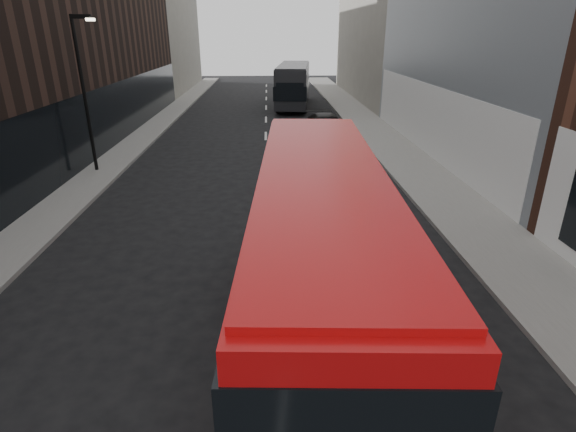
{
  "coord_description": "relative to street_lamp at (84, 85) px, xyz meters",
  "views": [
    {
      "loc": [
        0.2,
        -3.7,
        6.45
      ],
      "look_at": [
        0.61,
        5.88,
        2.5
      ],
      "focal_mm": 28.0,
      "sensor_mm": 36.0,
      "label": 1
    }
  ],
  "objects": [
    {
      "name": "sidewalk_right",
      "position": [
        15.72,
        7.0,
        -4.11
      ],
      "size": [
        3.0,
        80.0,
        0.15
      ],
      "primitive_type": "cube",
      "color": "slate",
      "rests_on": "ground"
    },
    {
      "name": "sidewalk_left",
      "position": [
        0.22,
        7.0,
        -4.11
      ],
      "size": [
        2.0,
        80.0,
        0.15
      ],
      "primitive_type": "cube",
      "color": "slate",
      "rests_on": "ground"
    },
    {
      "name": "building_left_mid",
      "position": [
        -3.28,
        12.0,
        2.82
      ],
      "size": [
        5.0,
        24.0,
        14.0
      ],
      "primitive_type": "cube",
      "color": "black",
      "rests_on": "ground"
    },
    {
      "name": "building_left_far",
      "position": [
        -3.28,
        34.0,
        2.32
      ],
      "size": [
        5.0,
        20.0,
        13.0
      ],
      "primitive_type": "cube",
      "color": "slate",
      "rests_on": "ground"
    },
    {
      "name": "street_lamp",
      "position": [
        0.0,
        0.0,
        0.0
      ],
      "size": [
        1.06,
        0.22,
        7.0
      ],
      "color": "black",
      "rests_on": "sidewalk_left"
    },
    {
      "name": "red_bus",
      "position": [
        9.39,
        -13.74,
        -1.88
      ],
      "size": [
        2.99,
        10.38,
        4.15
      ],
      "rotation": [
        0.0,
        0.0,
        -0.06
      ],
      "color": "#B40B0C",
      "rests_on": "ground"
    },
    {
      "name": "grey_bus",
      "position": [
        10.76,
        20.75,
        -2.19
      ],
      "size": [
        3.9,
        11.7,
        3.71
      ],
      "rotation": [
        0.0,
        0.0,
        -0.11
      ],
      "color": "black",
      "rests_on": "ground"
    },
    {
      "name": "car_a",
      "position": [
        11.65,
        -2.08,
        -3.42
      ],
      "size": [
        2.07,
        4.58,
        1.53
      ],
      "primitive_type": "imported",
      "rotation": [
        0.0,
        0.0,
        -0.06
      ],
      "color": "black",
      "rests_on": "ground"
    },
    {
      "name": "car_b",
      "position": [
        11.82,
        2.55,
        -3.4
      ],
      "size": [
        1.83,
        4.78,
        1.55
      ],
      "primitive_type": "imported",
      "rotation": [
        0.0,
        0.0,
        0.04
      ],
      "color": "#9B9DA3",
      "rests_on": "ground"
    },
    {
      "name": "car_c",
      "position": [
        12.15,
        7.05,
        -3.43
      ],
      "size": [
        2.63,
        5.39,
        1.51
      ],
      "primitive_type": "imported",
      "rotation": [
        0.0,
        0.0,
        0.1
      ],
      "color": "black",
      "rests_on": "ground"
    }
  ]
}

